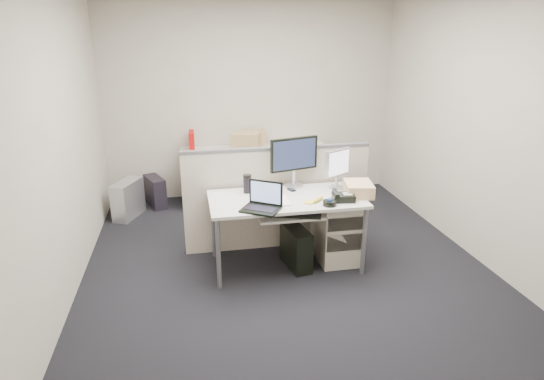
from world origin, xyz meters
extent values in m
cube|color=black|center=(0.00, 0.00, -0.01)|extent=(4.00, 4.50, 0.01)
cube|color=#BAB49E|center=(0.00, 2.25, 1.35)|extent=(4.00, 0.02, 2.70)
cube|color=#BAB49E|center=(0.00, -2.25, 1.35)|extent=(4.00, 0.02, 2.70)
cube|color=#BAB49E|center=(-2.00, 0.00, 1.35)|extent=(0.02, 4.50, 2.70)
cube|color=#BAB49E|center=(2.00, 0.00, 1.35)|extent=(0.02, 4.50, 2.70)
cube|color=silver|center=(0.00, 0.00, 0.71)|extent=(1.50, 0.75, 0.03)
cylinder|color=slate|center=(-0.70, -0.33, 0.35)|extent=(0.04, 0.04, 0.70)
cylinder|color=slate|center=(-0.70, 0.33, 0.35)|extent=(0.04, 0.04, 0.70)
cylinder|color=slate|center=(0.70, -0.33, 0.35)|extent=(0.04, 0.04, 0.70)
cylinder|color=slate|center=(0.70, 0.33, 0.35)|extent=(0.04, 0.04, 0.70)
cube|color=silver|center=(0.00, -0.18, 0.62)|extent=(0.62, 0.32, 0.02)
cube|color=beige|center=(0.55, 0.05, 0.33)|extent=(0.40, 0.55, 0.65)
cube|color=beige|center=(0.00, 0.45, 0.55)|extent=(2.00, 0.06, 1.10)
cube|color=beige|center=(0.00, 1.93, 0.36)|extent=(2.00, 0.60, 0.72)
cube|color=black|center=(0.15, 0.32, 0.99)|extent=(0.55, 0.32, 0.52)
cube|color=#B7B7BC|center=(0.57, 0.18, 0.93)|extent=(0.37, 0.31, 0.41)
cube|color=black|center=(-0.30, -0.28, 0.85)|extent=(0.41, 0.39, 0.25)
cylinder|color=black|center=(0.35, -0.28, 0.75)|extent=(0.13, 0.13, 0.05)
cube|color=black|center=(0.52, -0.18, 0.76)|extent=(0.23, 0.20, 0.07)
cube|color=white|center=(-0.12, -0.08, 0.74)|extent=(0.24, 0.30, 0.01)
cube|color=yellow|center=(0.18, -0.18, 0.74)|extent=(0.11, 0.11, 0.01)
cylinder|color=black|center=(-0.35, 0.22, 0.82)|extent=(0.09, 0.09, 0.17)
ellipsoid|color=yellow|center=(0.28, -0.15, 0.75)|extent=(0.16, 0.16, 0.04)
cube|color=black|center=(0.10, 0.20, 0.74)|extent=(0.08, 0.11, 0.01)
cube|color=tan|center=(0.72, -0.05, 0.79)|extent=(0.31, 0.37, 0.12)
cube|color=black|center=(0.05, -0.22, 0.64)|extent=(0.49, 0.30, 0.03)
cube|color=black|center=(0.10, -0.05, 0.21)|extent=(0.25, 0.47, 0.42)
cube|color=black|center=(-1.38, 1.95, 0.20)|extent=(0.32, 0.47, 0.41)
cube|color=#B7B7BC|center=(-1.70, 1.63, 0.23)|extent=(0.39, 0.54, 0.47)
cube|color=tan|center=(-0.15, 1.81, 0.86)|extent=(0.43, 0.36, 0.28)
cube|color=tan|center=(0.00, 2.05, 0.84)|extent=(0.38, 0.32, 0.24)
cube|color=#A70808|center=(-0.85, 2.03, 0.86)|extent=(0.07, 0.29, 0.27)
camera|label=1|loc=(-0.92, -4.05, 2.27)|focal=30.00mm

